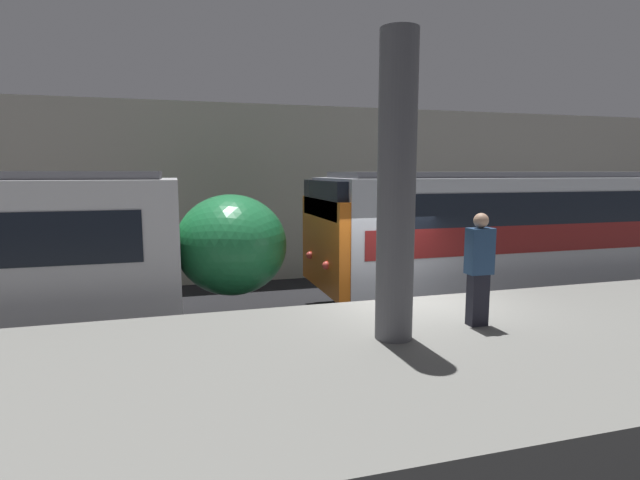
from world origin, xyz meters
The scene contains 6 objects.
ground_plane centered at (0.00, 0.00, 0.00)m, with size 120.00×120.00×0.00m, color black.
platform centered at (0.00, -2.46, 0.56)m, with size 40.00×4.91×1.12m.
station_rear_barrier centered at (0.00, 7.27, 2.74)m, with size 50.00×0.15×5.48m.
support_pillar_near centered at (-1.16, -2.01, 3.21)m, with size 0.52×0.52×4.17m.
train_boxy centered at (6.55, 2.79, 1.77)m, with size 14.94×3.12×3.43m.
person_waiting centered at (0.30, -1.83, 2.03)m, with size 0.38×0.24×1.71m.
Camera 1 is at (-4.04, -8.22, 3.46)m, focal length 28.00 mm.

